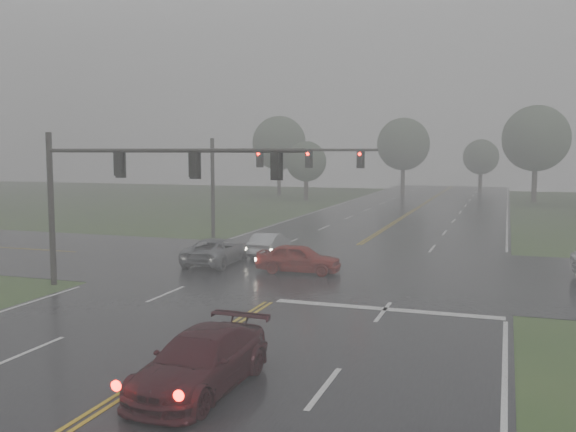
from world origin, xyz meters
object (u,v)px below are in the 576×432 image
at_px(sedan_maroon, 201,390).
at_px(car_grey, 217,264).
at_px(signal_gantry_near, 121,180).
at_px(signal_gantry_far, 261,169).
at_px(sedan_red, 299,273).
at_px(sedan_silver, 269,256).

relative_size(sedan_maroon, car_grey, 1.02).
distance_m(car_grey, signal_gantry_near, 8.46).
bearing_deg(signal_gantry_far, sedan_red, -59.77).
distance_m(sedan_maroon, sedan_silver, 20.22).
xyz_separation_m(sedan_silver, signal_gantry_near, (-2.77, -10.21, 4.69)).
distance_m(signal_gantry_near, signal_gantry_far, 16.26).
bearing_deg(signal_gantry_far, car_grey, -82.91).
bearing_deg(signal_gantry_near, signal_gantry_far, 90.39).
bearing_deg(signal_gantry_near, sedan_red, 45.90).
distance_m(sedan_red, sedan_silver, 5.19).
bearing_deg(car_grey, sedan_red, 167.22).
relative_size(sedan_maroon, sedan_red, 1.20).
bearing_deg(sedan_silver, sedan_red, 123.94).
height_order(sedan_red, car_grey, sedan_red).
bearing_deg(sedan_maroon, sedan_silver, 107.98).
distance_m(sedan_silver, car_grey, 3.68).
height_order(sedan_maroon, signal_gantry_near, signal_gantry_near).
bearing_deg(sedan_maroon, signal_gantry_far, 110.39).
bearing_deg(car_grey, sedan_silver, -119.76).
distance_m(sedan_red, car_grey, 4.89).
bearing_deg(signal_gantry_near, sedan_silver, 74.84).
xyz_separation_m(sedan_red, sedan_silver, (-3.08, 4.18, 0.00)).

